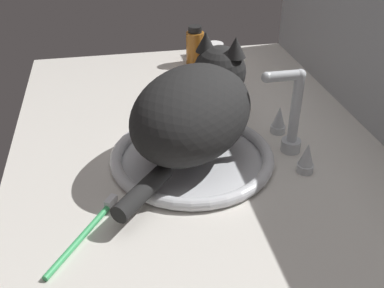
{
  "coord_description": "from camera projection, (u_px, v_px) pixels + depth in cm",
  "views": [
    {
      "loc": [
        78.16,
        -16.38,
        54.16
      ],
      "look_at": [
        4.27,
        -2.16,
        7.0
      ],
      "focal_mm": 42.71,
      "sensor_mm": 36.0,
      "label": 1
    }
  ],
  "objects": [
    {
      "name": "toothbrush",
      "position": [
        85.0,
        232.0,
        0.73
      ],
      "size": [
        16.73,
        11.6,
        1.7
      ],
      "color": "#3FB266",
      "rests_on": "countertop"
    },
    {
      "name": "faucet",
      "position": [
        291.0,
        122.0,
        0.91
      ],
      "size": [
        18.33,
        9.6,
        17.99
      ],
      "color": "silver",
      "rests_on": "countertop"
    },
    {
      "name": "sink_basin",
      "position": [
        192.0,
        157.0,
        0.9
      ],
      "size": [
        32.4,
        32.4,
        2.39
      ],
      "color": "white",
      "rests_on": "countertop"
    },
    {
      "name": "pill_bottle",
      "position": [
        214.0,
        63.0,
        1.22
      ],
      "size": [
        4.67,
        4.67,
        10.13
      ],
      "color": "white",
      "rests_on": "countertop"
    },
    {
      "name": "countertop",
      "position": [
        198.0,
        155.0,
        0.96
      ],
      "size": [
        114.95,
        76.92,
        3.0
      ],
      "primitive_type": "cube",
      "color": "silver",
      "rests_on": "ground"
    },
    {
      "name": "cat",
      "position": [
        197.0,
        107.0,
        0.86
      ],
      "size": [
        36.98,
        34.04,
        20.17
      ],
      "color": "black",
      "rests_on": "sink_basin"
    },
    {
      "name": "amber_bottle",
      "position": [
        195.0,
        46.0,
        1.32
      ],
      "size": [
        5.13,
        5.13,
        11.07
      ],
      "color": "#B2661E",
      "rests_on": "countertop"
    }
  ]
}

